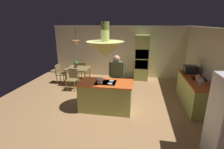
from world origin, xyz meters
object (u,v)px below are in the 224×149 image
Objects in this scene: chair_at_corner at (60,72)px; cooking_pot_on_cooktop at (100,81)px; kitchen_island at (106,96)px; canister_sugar at (199,80)px; oven_tower at (142,58)px; dining_table at (78,70)px; potted_plant_on_table at (76,64)px; canister_tea at (198,78)px; cup_on_table at (72,68)px; canister_flour at (201,82)px; chair_by_back_wall at (83,70)px; person_at_island at (117,75)px; microwave_on_counter at (190,69)px; chair_facing_island at (72,78)px.

cooking_pot_on_cooktop is (2.41, -2.23, 0.50)m from chair_at_corner.
kitchen_island is 2.92m from canister_sugar.
oven_tower is 2.16× the size of dining_table.
canister_tea reaches higher than potted_plant_on_table.
canister_flour reaches higher than cup_on_table.
chair_by_back_wall is 5.23× the size of canister_flour.
chair_at_corner is at bearing -176.09° from potted_plant_on_table.
chair_by_back_wall is 0.74m from potted_plant_on_table.
oven_tower is 2.68m from person_at_island.
canister_sugar is at bearing -20.14° from dining_table.
canister_flour is (4.54, -1.84, 0.36)m from dining_table.
microwave_on_counter is at bearing 27.83° from cooking_pot_on_cooktop.
potted_plant_on_table is 0.30m from cup_on_table.
chair_facing_island is 1.89× the size of microwave_on_counter.
person_at_island is 0.93m from cooking_pot_on_cooktop.
person_at_island is 2.61m from canister_sugar.
chair_at_corner is 1.89× the size of microwave_on_counter.
canister_sugar is (4.62, -1.72, 0.08)m from potted_plant_on_table.
cup_on_table is (-2.10, 1.18, -0.14)m from person_at_island.
microwave_on_counter reaches higher than canister_sugar.
dining_table is 0.89m from chair_at_corner.
cup_on_table is at bearing 134.51° from kitchen_island.
potted_plant_on_table reaches higher than cup_on_table.
kitchen_island is 3.48m from oven_tower.
chair_facing_island is at bearing 90.00° from chair_by_back_wall.
potted_plant_on_table is (-0.08, 0.05, 0.28)m from dining_table.
potted_plant_on_table is at bearing 75.39° from cup_on_table.
person_at_island is 1.89× the size of chair_at_corner.
dining_table is 0.60× the size of person_at_island.
microwave_on_counter is at bearing 90.00° from canister_sugar.
canister_flour is at bearing -59.79° from oven_tower.
oven_tower is 3.37m from chair_facing_island.
chair_facing_island is 2.90× the size of potted_plant_on_table.
person_at_island is at bearing 170.13° from canister_flour.
chair_by_back_wall is at bearing 121.73° from kitchen_island.
canister_tea reaches higher than kitchen_island.
cup_on_table is at bearing 162.83° from canister_sugar.
chair_at_corner is 5.20× the size of canister_sugar.
cooking_pot_on_cooktop is at bearing -166.05° from canister_tea.
canister_tea is at bearing -10.42° from chair_facing_island.
chair_at_corner is (-0.87, -0.65, 0.00)m from chair_by_back_wall.
canister_flour is at bearing -90.00° from microwave_on_counter.
oven_tower is at bearing 22.21° from dining_table.
microwave_on_counter reaches higher than dining_table.
chair_facing_island and chair_by_back_wall have the same top height.
kitchen_island is 10.05× the size of canister_flour.
chair_by_back_wall is 2.90× the size of potted_plant_on_table.
microwave_on_counter is at bearing 90.00° from canister_flour.
chair_facing_island is at bearing 159.05° from person_at_island.
potted_plant_on_table is 1.80× the size of canister_flour.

